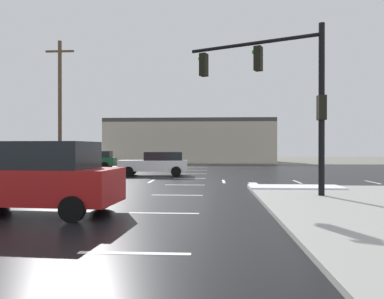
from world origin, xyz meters
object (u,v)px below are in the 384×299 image
(traffic_signal_mast, at_px, (282,84))
(sedan_green, at_px, (91,160))
(suv_red, at_px, (32,176))
(sedan_white, at_px, (156,163))
(utility_pole_far, at_px, (60,104))

(traffic_signal_mast, relative_size, sedan_green, 1.35)
(suv_red, bearing_deg, sedan_white, -91.01)
(utility_pole_far, bearing_deg, sedan_green, 69.37)
(traffic_signal_mast, xyz_separation_m, utility_pole_far, (-14.42, 13.73, 0.97))
(suv_red, bearing_deg, utility_pole_far, -65.32)
(traffic_signal_mast, bearing_deg, sedan_white, -33.27)
(sedan_green, distance_m, utility_pole_far, 5.77)
(sedan_white, relative_size, utility_pole_far, 0.46)
(suv_red, height_order, sedan_green, suv_red)
(traffic_signal_mast, bearing_deg, sedan_green, -27.95)
(traffic_signal_mast, height_order, suv_red, traffic_signal_mast)
(suv_red, distance_m, utility_pole_far, 19.61)
(sedan_white, bearing_deg, utility_pole_far, -27.98)
(sedan_white, height_order, utility_pole_far, utility_pole_far)
(sedan_white, xyz_separation_m, suv_red, (-1.31, -14.43, 0.24))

